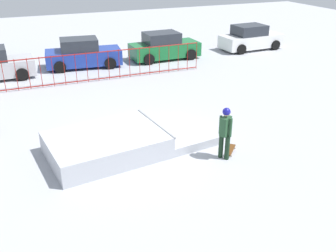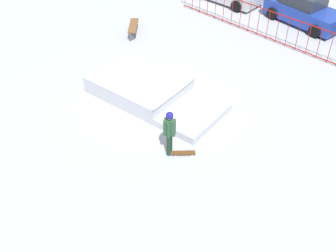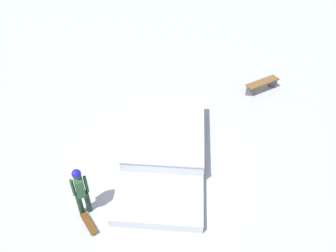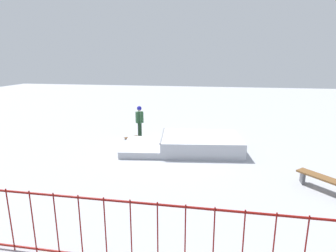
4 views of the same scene
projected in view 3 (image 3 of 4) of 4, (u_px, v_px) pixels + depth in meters
The scene contains 5 objects.
ground_plane at pixel (164, 168), 10.82m from camera, with size 60.00×60.00×0.00m, color #A8AAB2.
skate_ramp at pixel (165, 145), 11.23m from camera, with size 5.68×3.25×0.74m.
skater at pixel (80, 189), 8.88m from camera, with size 0.44×0.39×1.73m.
skateboard at pixel (89, 223), 9.12m from camera, with size 0.70×0.72×0.09m.
park_bench at pixel (262, 84), 14.13m from camera, with size 1.38×1.44×0.48m.
Camera 3 is at (7.27, 1.64, 7.97)m, focal length 35.22 mm.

